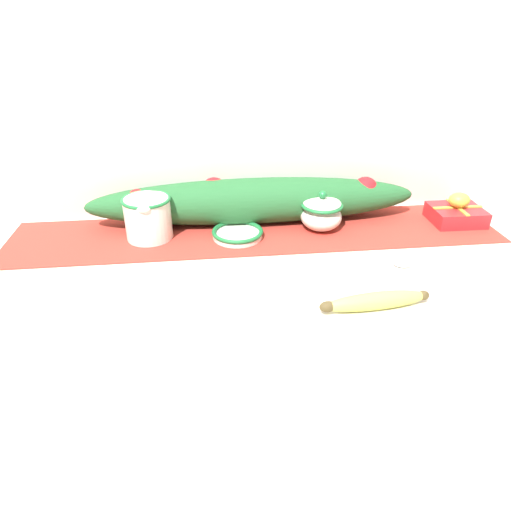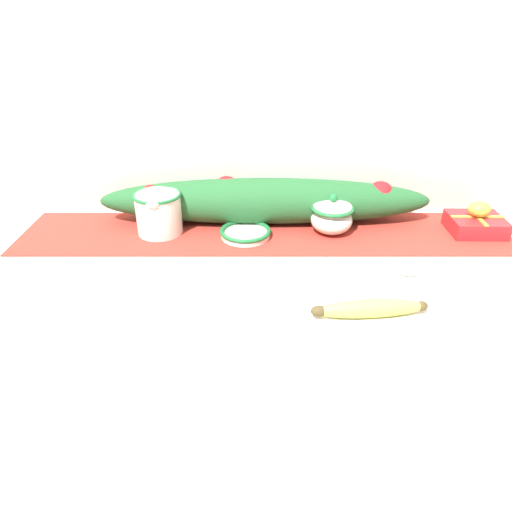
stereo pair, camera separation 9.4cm
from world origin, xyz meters
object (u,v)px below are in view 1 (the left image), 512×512
Objects in this scene: spoon at (396,264)px; sugar_bowl at (321,213)px; small_dish at (238,233)px; gift_box at (456,213)px; cream_pitcher at (148,216)px; banana at (375,301)px.

sugar_bowl is at bearing 137.05° from spoon.
small_dish reaches higher than spoon.
spoon is 0.31m from gift_box.
small_dish is at bearing -177.33° from gift_box.
sugar_bowl is at bearing 6.44° from small_dish.
cream_pitcher is at bearing -179.88° from gift_box.
gift_box is at bearing 0.12° from cream_pitcher.
cream_pitcher is 0.62× the size of banana.
sugar_bowl reaches higher than small_dish.
small_dish is at bearing 125.64° from banana.
cream_pitcher is 1.04× the size of gift_box.
cream_pitcher is 0.57m from banana.
banana is (0.02, -0.35, -0.03)m from sugar_bowl.
sugar_bowl is 0.48× the size of banana.
spoon is 1.33× the size of gift_box.
banana reaches higher than small_dish.
gift_box is at bearing 2.67° from small_dish.
small_dish is (0.21, -0.03, -0.05)m from cream_pitcher.
sugar_bowl is 0.84× the size of small_dish.
banana is at bearing -108.59° from spoon.
gift_box reaches higher than spoon.
sugar_bowl is 0.81× the size of gift_box.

